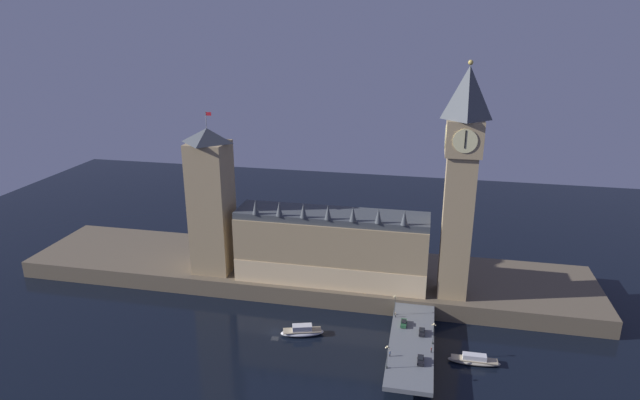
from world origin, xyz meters
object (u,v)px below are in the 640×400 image
(clock_tower, at_px, (461,178))
(pedestrian_mid_walk, at_px, (431,350))
(car_southbound_lead, at_px, (421,360))
(street_lamp_mid, at_px, (434,331))
(pedestrian_near_rail, at_px, (390,353))
(street_lamp_near, at_px, (387,354))
(victoria_tower, at_px, (211,201))
(street_lamp_far, at_px, (395,303))
(car_southbound_trail, at_px, (422,332))
(car_northbound_lead, at_px, (404,323))
(boat_downstream, at_px, (474,360))
(boat_upstream, at_px, (302,331))
(pedestrian_far_rail, at_px, (395,315))

(clock_tower, height_order, pedestrian_mid_walk, clock_tower)
(car_southbound_lead, height_order, street_lamp_mid, street_lamp_mid)
(pedestrian_near_rail, height_order, street_lamp_near, street_lamp_near)
(victoria_tower, xyz_separation_m, street_lamp_far, (70.29, -18.75, -24.15))
(victoria_tower, xyz_separation_m, pedestrian_mid_walk, (82.38, -38.02, -27.64))
(victoria_tower, distance_m, car_southbound_trail, 88.94)
(clock_tower, relative_size, car_northbound_lead, 17.55)
(clock_tower, distance_m, car_southbound_trail, 51.05)
(pedestrian_mid_walk, height_order, boat_downstream, pedestrian_mid_walk)
(street_lamp_far, height_order, boat_upstream, street_lamp_far)
(pedestrian_mid_walk, bearing_deg, street_lamp_mid, 84.98)
(victoria_tower, xyz_separation_m, boat_upstream, (41.23, -28.35, -32.78))
(pedestrian_mid_walk, height_order, street_lamp_far, street_lamp_far)
(clock_tower, relative_size, pedestrian_far_rail, 45.69)
(street_lamp_far, bearing_deg, pedestrian_near_rail, -89.03)
(car_northbound_lead, xyz_separation_m, pedestrian_mid_walk, (8.76, -13.35, 0.23))
(clock_tower, relative_size, street_lamp_mid, 11.26)
(pedestrian_near_rail, bearing_deg, street_lamp_far, 90.97)
(car_northbound_lead, relative_size, pedestrian_near_rail, 2.44)
(car_northbound_lead, bearing_deg, street_lamp_far, 119.29)
(pedestrian_mid_walk, bearing_deg, boat_downstream, 21.62)
(clock_tower, bearing_deg, street_lamp_far, -137.94)
(car_southbound_trail, bearing_deg, car_southbound_lead, -90.00)
(car_southbound_trail, height_order, pedestrian_mid_walk, pedestrian_mid_walk)
(pedestrian_mid_walk, relative_size, boat_downstream, 0.12)
(car_southbound_lead, height_order, pedestrian_mid_walk, pedestrian_mid_walk)
(pedestrian_near_rail, xyz_separation_m, street_lamp_near, (-0.40, -5.76, 3.53))
(clock_tower, xyz_separation_m, pedestrian_near_rail, (-18.04, -40.32, -42.34))
(street_lamp_mid, xyz_separation_m, street_lamp_far, (-12.49, 14.72, 0.03))
(victoria_tower, bearing_deg, car_southbound_lead, -28.72)
(car_southbound_trail, bearing_deg, pedestrian_far_rail, 136.40)
(pedestrian_far_rail, bearing_deg, street_lamp_near, -90.82)
(car_northbound_lead, relative_size, street_lamp_mid, 0.64)
(car_southbound_lead, xyz_separation_m, boat_upstream, (-38.22, 15.18, -4.93))
(car_northbound_lead, height_order, car_southbound_lead, car_southbound_lead)
(car_northbound_lead, distance_m, boat_upstream, 32.96)
(victoria_tower, xyz_separation_m, pedestrian_near_rail, (70.69, -42.42, -27.61))
(pedestrian_mid_walk, distance_m, boat_upstream, 42.58)
(victoria_tower, relative_size, car_southbound_lead, 13.71)
(car_northbound_lead, distance_m, car_southbound_lead, 19.75)
(pedestrian_far_rail, distance_m, street_lamp_near, 28.14)
(car_southbound_trail, distance_m, boat_downstream, 17.13)
(car_northbound_lead, xyz_separation_m, car_southbound_trail, (5.84, -3.96, -0.03))
(clock_tower, bearing_deg, pedestrian_far_rail, -134.79)
(street_lamp_far, bearing_deg, victoria_tower, 165.07)
(car_northbound_lead, bearing_deg, pedestrian_far_rail, 123.64)
(victoria_tower, height_order, street_lamp_near, victoria_tower)
(pedestrian_far_rail, bearing_deg, pedestrian_near_rail, -90.00)
(victoria_tower, relative_size, boat_downstream, 3.96)
(pedestrian_far_rail, bearing_deg, car_northbound_lead, -56.36)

